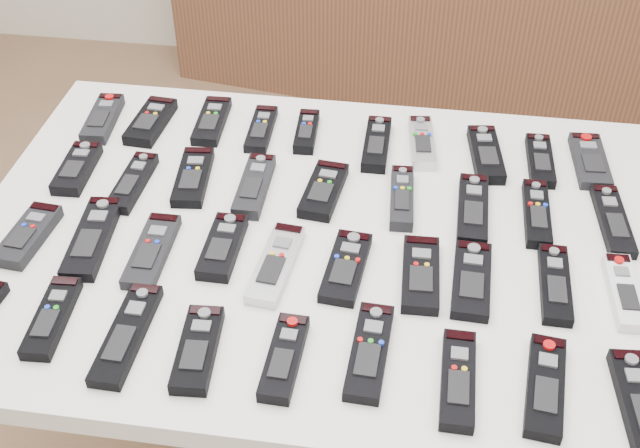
# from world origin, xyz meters

# --- Properties ---
(table) EXTENTS (1.25, 0.88, 0.78)m
(table) POSITION_xyz_m (0.07, -0.04, 0.72)
(table) COLOR white
(table) RESTS_ON ground
(remote_0) EXTENTS (0.07, 0.17, 0.02)m
(remote_0) POSITION_xyz_m (-0.43, 0.24, 0.79)
(remote_0) COLOR black
(remote_0) RESTS_ON table
(remote_1) EXTENTS (0.07, 0.16, 0.02)m
(remote_1) POSITION_xyz_m (-0.33, 0.24, 0.79)
(remote_1) COLOR black
(remote_1) RESTS_ON table
(remote_2) EXTENTS (0.06, 0.16, 0.02)m
(remote_2) POSITION_xyz_m (-0.20, 0.26, 0.79)
(remote_2) COLOR black
(remote_2) RESTS_ON table
(remote_3) EXTENTS (0.05, 0.15, 0.02)m
(remote_3) POSITION_xyz_m (-0.09, 0.25, 0.79)
(remote_3) COLOR black
(remote_3) RESTS_ON table
(remote_4) EXTENTS (0.05, 0.14, 0.02)m
(remote_4) POSITION_xyz_m (0.00, 0.25, 0.79)
(remote_4) COLOR black
(remote_4) RESTS_ON table
(remote_5) EXTENTS (0.05, 0.17, 0.02)m
(remote_5) POSITION_xyz_m (0.15, 0.23, 0.79)
(remote_5) COLOR black
(remote_5) RESTS_ON table
(remote_6) EXTENTS (0.06, 0.17, 0.02)m
(remote_6) POSITION_xyz_m (0.24, 0.25, 0.79)
(remote_6) COLOR #B7B7BC
(remote_6) RESTS_ON table
(remote_7) EXTENTS (0.08, 0.18, 0.02)m
(remote_7) POSITION_xyz_m (0.36, 0.22, 0.79)
(remote_7) COLOR black
(remote_7) RESTS_ON table
(remote_8) EXTENTS (0.05, 0.16, 0.02)m
(remote_8) POSITION_xyz_m (0.47, 0.22, 0.79)
(remote_8) COLOR black
(remote_8) RESTS_ON table
(remote_9) EXTENTS (0.07, 0.17, 0.02)m
(remote_9) POSITION_xyz_m (0.57, 0.23, 0.79)
(remote_9) COLOR black
(remote_9) RESTS_ON table
(remote_10) EXTENTS (0.06, 0.15, 0.02)m
(remote_10) POSITION_xyz_m (-0.42, 0.06, 0.79)
(remote_10) COLOR black
(remote_10) RESTS_ON table
(remote_11) EXTENTS (0.05, 0.17, 0.02)m
(remote_11) POSITION_xyz_m (-0.30, 0.04, 0.79)
(remote_11) COLOR black
(remote_11) RESTS_ON table
(remote_12) EXTENTS (0.08, 0.17, 0.02)m
(remote_12) POSITION_xyz_m (-0.19, 0.07, 0.79)
(remote_12) COLOR black
(remote_12) RESTS_ON table
(remote_13) EXTENTS (0.05, 0.18, 0.02)m
(remote_13) POSITION_xyz_m (-0.07, 0.06, 0.79)
(remote_13) COLOR black
(remote_13) RESTS_ON table
(remote_14) EXTENTS (0.08, 0.16, 0.02)m
(remote_14) POSITION_xyz_m (0.06, 0.06, 0.79)
(remote_14) COLOR black
(remote_14) RESTS_ON table
(remote_15) EXTENTS (0.05, 0.17, 0.02)m
(remote_15) POSITION_xyz_m (0.21, 0.06, 0.79)
(remote_15) COLOR black
(remote_15) RESTS_ON table
(remote_16) EXTENTS (0.06, 0.19, 0.02)m
(remote_16) POSITION_xyz_m (0.34, 0.05, 0.79)
(remote_16) COLOR black
(remote_16) RESTS_ON table
(remote_17) EXTENTS (0.04, 0.18, 0.02)m
(remote_17) POSITION_xyz_m (0.45, 0.05, 0.79)
(remote_17) COLOR black
(remote_17) RESTS_ON table
(remote_18) EXTENTS (0.06, 0.19, 0.02)m
(remote_18) POSITION_xyz_m (0.59, 0.05, 0.79)
(remote_18) COLOR black
(remote_18) RESTS_ON table
(remote_19) EXTENTS (0.07, 0.16, 0.02)m
(remote_19) POSITION_xyz_m (-0.43, -0.14, 0.79)
(remote_19) COLOR black
(remote_19) RESTS_ON table
(remote_20) EXTENTS (0.08, 0.21, 0.02)m
(remote_20) POSITION_xyz_m (-0.32, -0.13, 0.79)
(remote_20) COLOR black
(remote_20) RESTS_ON table
(remote_21) EXTENTS (0.06, 0.18, 0.02)m
(remote_21) POSITION_xyz_m (-0.20, -0.14, 0.79)
(remote_21) COLOR black
(remote_21) RESTS_ON table
(remote_22) EXTENTS (0.06, 0.15, 0.02)m
(remote_22) POSITION_xyz_m (-0.09, -0.12, 0.79)
(remote_22) COLOR black
(remote_22) RESTS_ON table
(remote_23) EXTENTS (0.07, 0.19, 0.02)m
(remote_23) POSITION_xyz_m (0.01, -0.15, 0.79)
(remote_23) COLOR #B7B7BC
(remote_23) RESTS_ON table
(remote_24) EXTENTS (0.07, 0.17, 0.02)m
(remote_24) POSITION_xyz_m (0.13, -0.14, 0.79)
(remote_24) COLOR black
(remote_24) RESTS_ON table
(remote_25) EXTENTS (0.07, 0.17, 0.02)m
(remote_25) POSITION_xyz_m (0.25, -0.14, 0.79)
(remote_25) COLOR black
(remote_25) RESTS_ON table
(remote_26) EXTENTS (0.07, 0.17, 0.02)m
(remote_26) POSITION_xyz_m (0.34, -0.14, 0.79)
(remote_26) COLOR black
(remote_26) RESTS_ON table
(remote_27) EXTENTS (0.05, 0.18, 0.02)m
(remote_27) POSITION_xyz_m (0.47, -0.13, 0.79)
(remote_27) COLOR black
(remote_27) RESTS_ON table
(remote_28) EXTENTS (0.05, 0.16, 0.02)m
(remote_28) POSITION_xyz_m (0.58, -0.13, 0.79)
(remote_28) COLOR silver
(remote_28) RESTS_ON table
(remote_30) EXTENTS (0.06, 0.17, 0.02)m
(remote_30) POSITION_xyz_m (-0.31, -0.32, 0.79)
(remote_30) COLOR black
(remote_30) RESTS_ON table
(remote_31) EXTENTS (0.05, 0.20, 0.02)m
(remote_31) POSITION_xyz_m (-0.18, -0.33, 0.79)
(remote_31) COLOR black
(remote_31) RESTS_ON table
(remote_32) EXTENTS (0.07, 0.16, 0.02)m
(remote_32) POSITION_xyz_m (-0.07, -0.35, 0.79)
(remote_32) COLOR black
(remote_32) RESTS_ON table
(remote_33) EXTENTS (0.05, 0.16, 0.02)m
(remote_33) POSITION_xyz_m (0.06, -0.34, 0.79)
(remote_33) COLOR black
(remote_33) RESTS_ON table
(remote_34) EXTENTS (0.06, 0.18, 0.02)m
(remote_34) POSITION_xyz_m (0.19, -0.31, 0.79)
(remote_34) COLOR black
(remote_34) RESTS_ON table
(remote_35) EXTENTS (0.05, 0.17, 0.02)m
(remote_35) POSITION_xyz_m (0.32, -0.35, 0.79)
(remote_35) COLOR black
(remote_35) RESTS_ON table
(remote_36) EXTENTS (0.07, 0.18, 0.02)m
(remote_36) POSITION_xyz_m (0.44, -0.34, 0.79)
(remote_36) COLOR black
(remote_36) RESTS_ON table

